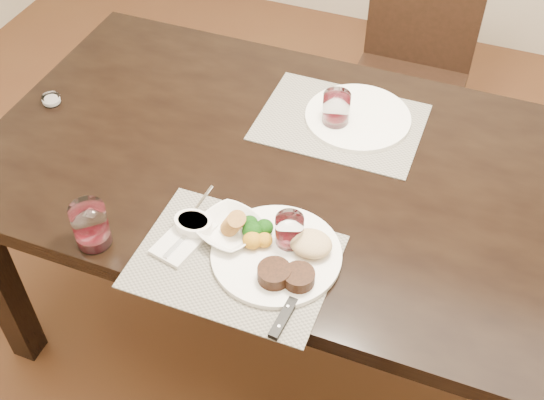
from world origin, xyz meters
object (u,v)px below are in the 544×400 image
at_px(dinner_plate, 282,254).
at_px(far_plate, 358,117).
at_px(cracker_bowl, 230,229).
at_px(wine_glass_near, 289,233).
at_px(steak_knife, 288,307).
at_px(chair_far, 412,64).

bearing_deg(dinner_plate, far_plate, 69.09).
height_order(dinner_plate, cracker_bowl, cracker_bowl).
distance_m(wine_glass_near, far_plate, 0.52).
bearing_deg(steak_knife, cracker_bowl, 148.08).
distance_m(chair_far, far_plate, 0.75).
bearing_deg(far_plate, steak_knife, -86.59).
bearing_deg(dinner_plate, wine_glass_near, 69.80).
xyz_separation_m(chair_far, dinner_plate, (-0.06, -1.26, 0.27)).
bearing_deg(wine_glass_near, dinner_plate, -91.54).
height_order(chair_far, cracker_bowl, chair_far).
height_order(chair_far, wine_glass_near, chair_far).
height_order(cracker_bowl, wine_glass_near, wine_glass_near).
height_order(chair_far, far_plate, chair_far).
bearing_deg(wine_glass_near, chair_far, 87.34).
relative_size(steak_knife, wine_glass_near, 2.81).
bearing_deg(dinner_plate, steak_knife, -82.27).
xyz_separation_m(steak_knife, wine_glass_near, (-0.06, 0.17, 0.04)).
bearing_deg(dinner_plate, cracker_bowl, 150.82).
xyz_separation_m(dinner_plate, wine_glass_near, (0.00, 0.05, 0.02)).
xyz_separation_m(cracker_bowl, far_plate, (0.17, 0.54, -0.01)).
bearing_deg(far_plate, cracker_bowl, -107.19).
distance_m(dinner_plate, wine_glass_near, 0.05).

